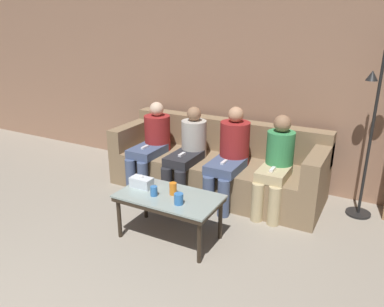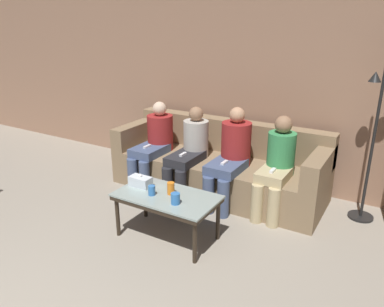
{
  "view_description": "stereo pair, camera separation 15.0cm",
  "coord_description": "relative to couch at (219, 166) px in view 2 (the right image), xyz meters",
  "views": [
    {
      "loc": [
        1.77,
        -0.64,
        2.01
      ],
      "look_at": [
        0.0,
        2.64,
        0.67
      ],
      "focal_mm": 35.0,
      "sensor_mm": 36.0,
      "label": 1
    },
    {
      "loc": [
        1.9,
        -0.57,
        2.01
      ],
      "look_at": [
        0.0,
        2.64,
        0.67
      ],
      "focal_mm": 35.0,
      "sensor_mm": 36.0,
      "label": 2
    }
  ],
  "objects": [
    {
      "name": "cup_near_left",
      "position": [
        0.1,
        -1.2,
        0.21
      ],
      "size": [
        0.07,
        0.07,
        0.12
      ],
      "color": "orange",
      "rests_on": "coffee_table"
    },
    {
      "name": "seated_person_left_end",
      "position": [
        -0.79,
        -0.23,
        0.25
      ],
      "size": [
        0.33,
        0.7,
        1.05
      ],
      "color": "#47567A",
      "rests_on": "ground_plane"
    },
    {
      "name": "tissue_box",
      "position": [
        -0.26,
        -1.2,
        0.2
      ],
      "size": [
        0.22,
        0.12,
        0.13
      ],
      "color": "silver",
      "rests_on": "coffee_table"
    },
    {
      "name": "seated_person_right_end",
      "position": [
        0.79,
        -0.22,
        0.26
      ],
      "size": [
        0.31,
        0.62,
        1.07
      ],
      "color": "tan",
      "rests_on": "ground_plane"
    },
    {
      "name": "couch",
      "position": [
        0.0,
        0.0,
        0.0
      ],
      "size": [
        2.58,
        0.9,
        0.83
      ],
      "color": "#897051",
      "rests_on": "ground_plane"
    },
    {
      "name": "seated_person_mid_left",
      "position": [
        -0.26,
        -0.25,
        0.25
      ],
      "size": [
        0.31,
        0.71,
        1.04
      ],
      "color": "#28282D",
      "rests_on": "ground_plane"
    },
    {
      "name": "standing_lamp",
      "position": [
        1.66,
        0.15,
        0.77
      ],
      "size": [
        0.31,
        0.26,
        1.75
      ],
      "color": "black",
      "rests_on": "ground_plane"
    },
    {
      "name": "cup_near_right",
      "position": [
        0.24,
        -1.34,
        0.2
      ],
      "size": [
        0.08,
        0.08,
        0.1
      ],
      "color": "#3372BF",
      "rests_on": "coffee_table"
    },
    {
      "name": "seated_person_mid_right",
      "position": [
        0.26,
        -0.23,
        0.28
      ],
      "size": [
        0.34,
        0.72,
        1.1
      ],
      "color": "#47567A",
      "rests_on": "ground_plane"
    },
    {
      "name": "cup_far_center",
      "position": [
        -0.05,
        -1.31,
        0.19
      ],
      "size": [
        0.07,
        0.07,
        0.09
      ],
      "color": "#3372BF",
      "rests_on": "coffee_table"
    },
    {
      "name": "wall_back",
      "position": [
        0.0,
        0.52,
        0.99
      ],
      "size": [
        12.0,
        0.06,
        2.6
      ],
      "color": "#9E755B",
      "rests_on": "ground_plane"
    },
    {
      "name": "coffee_table",
      "position": [
        0.07,
        -1.24,
        0.1
      ],
      "size": [
        0.97,
        0.54,
        0.45
      ],
      "color": "#8C9E99",
      "rests_on": "ground_plane"
    }
  ]
}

